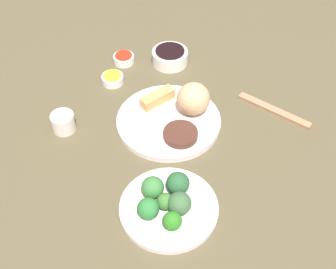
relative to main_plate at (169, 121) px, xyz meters
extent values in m
cube|color=brown|center=(0.01, 0.01, -0.02)|extent=(2.20, 2.20, 0.02)
cylinder|color=white|center=(0.00, 0.00, 0.00)|extent=(0.26, 0.26, 0.02)
sphere|color=tan|center=(0.02, -0.07, 0.05)|extent=(0.08, 0.08, 0.08)
cube|color=tan|center=(0.07, 0.02, 0.02)|extent=(0.07, 0.10, 0.03)
cube|color=beige|center=(-0.02, 0.07, 0.02)|extent=(0.06, 0.07, 0.01)
cylinder|color=#46281F|center=(-0.07, -0.02, 0.02)|extent=(0.08, 0.08, 0.02)
cylinder|color=white|center=(-0.25, 0.04, 0.00)|extent=(0.21, 0.21, 0.01)
sphere|color=#385D37|center=(-0.27, 0.02, 0.03)|extent=(0.05, 0.05, 0.05)
sphere|color=#2A751F|center=(-0.30, 0.05, 0.03)|extent=(0.04, 0.04, 0.04)
sphere|color=#275730|center=(-0.22, 0.02, 0.03)|extent=(0.05, 0.05, 0.05)
sphere|color=#387537|center=(-0.22, 0.07, 0.03)|extent=(0.05, 0.05, 0.05)
sphere|color=#396D2D|center=(-0.25, 0.05, 0.02)|extent=(0.04, 0.04, 0.04)
sphere|color=#2B7333|center=(-0.27, 0.09, 0.03)|extent=(0.05, 0.05, 0.05)
cylinder|color=white|center=(0.24, -0.05, 0.01)|extent=(0.10, 0.10, 0.04)
cylinder|color=black|center=(0.24, -0.05, 0.03)|extent=(0.08, 0.08, 0.00)
cylinder|color=white|center=(0.18, 0.12, 0.00)|extent=(0.06, 0.06, 0.02)
cylinder|color=yellow|center=(0.18, 0.12, 0.02)|extent=(0.05, 0.05, 0.00)
cylinder|color=white|center=(0.27, 0.08, 0.00)|extent=(0.06, 0.06, 0.02)
cylinder|color=red|center=(0.27, 0.08, 0.02)|extent=(0.05, 0.05, 0.00)
cylinder|color=white|center=(0.03, 0.26, 0.02)|extent=(0.06, 0.06, 0.05)
cube|color=#AF7653|center=(0.00, -0.27, 0.00)|extent=(0.16, 0.15, 0.01)
camera|label=1|loc=(-0.77, 0.14, 0.78)|focal=47.20mm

